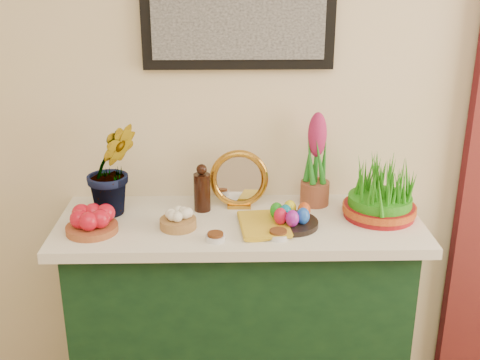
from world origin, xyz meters
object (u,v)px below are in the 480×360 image
object	(u,v)px
hyacinth_green	(111,154)
book	(240,225)
sideboard	(240,321)
wheatgrass_sabzeh	(381,192)
mirror	(239,180)

from	to	relation	value
hyacinth_green	book	bearing A→B (deg)	-40.54
book	sideboard	bearing A→B (deg)	84.94
book	wheatgrass_sabzeh	bearing A→B (deg)	5.98
sideboard	book	size ratio (longest dim) A/B	5.50
sideboard	hyacinth_green	xyz separation A→B (m)	(-0.49, 0.07, 0.71)
sideboard	mirror	world-z (taller)	mirror
sideboard	wheatgrass_sabzeh	size ratio (longest dim) A/B	4.58
hyacinth_green	wheatgrass_sabzeh	size ratio (longest dim) A/B	1.72
wheatgrass_sabzeh	hyacinth_green	bearing A→B (deg)	176.77
hyacinth_green	wheatgrass_sabzeh	distance (m)	1.05
hyacinth_green	book	world-z (taller)	hyacinth_green
mirror	wheatgrass_sabzeh	size ratio (longest dim) A/B	0.84
book	wheatgrass_sabzeh	size ratio (longest dim) A/B	0.83
sideboard	hyacinth_green	world-z (taller)	hyacinth_green
mirror	wheatgrass_sabzeh	distance (m)	0.56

